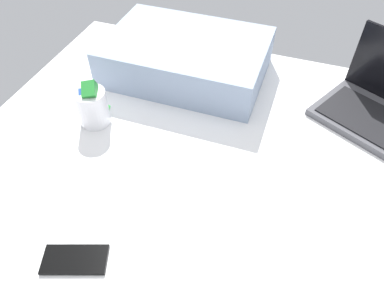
% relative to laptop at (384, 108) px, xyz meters
% --- Properties ---
extents(bed_mattress, '(1.80, 1.40, 0.18)m').
position_rel_laptop_xyz_m(bed_mattress, '(-0.22, -0.45, -0.13)').
color(bed_mattress, white).
rests_on(bed_mattress, ground).
extents(laptop, '(0.40, 0.36, 0.23)m').
position_rel_laptop_xyz_m(laptop, '(0.00, 0.00, 0.00)').
color(laptop, '#4C4C51').
rests_on(laptop, bed_mattress).
extents(snack_cup, '(0.09, 0.09, 0.15)m').
position_rel_laptop_xyz_m(snack_cup, '(-0.80, -0.29, 0.02)').
color(snack_cup, silver).
rests_on(snack_cup, bed_mattress).
extents(cell_phone, '(0.15, 0.11, 0.01)m').
position_rel_laptop_xyz_m(cell_phone, '(-0.62, -0.70, -0.04)').
color(cell_phone, black).
rests_on(cell_phone, bed_mattress).
extents(pillow, '(0.52, 0.36, 0.13)m').
position_rel_laptop_xyz_m(pillow, '(-0.63, 0.03, 0.02)').
color(pillow, '#8C9EB7').
rests_on(pillow, bed_mattress).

